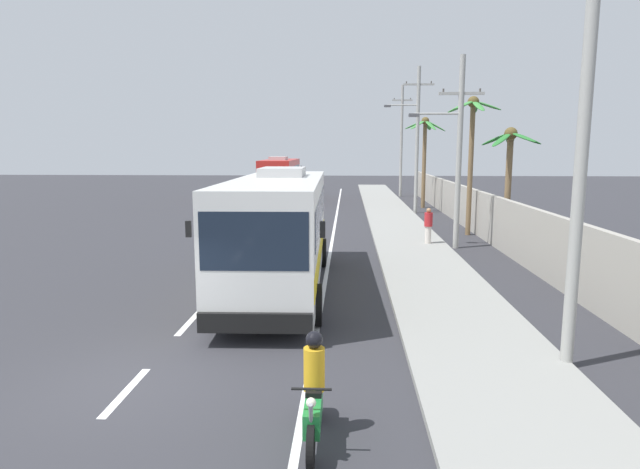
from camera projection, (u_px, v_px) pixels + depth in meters
name	position (u px, v px, depth m)	size (l,w,h in m)	color
ground_plane	(135.00, 382.00, 10.08)	(160.00, 160.00, 0.00)	#303035
sidewalk_kerb	(425.00, 267.00, 19.59)	(3.20, 90.00, 0.14)	gray
lane_markings	(304.00, 246.00, 24.15)	(3.38, 71.00, 0.01)	white
boundary_wall	(502.00, 224.00, 23.18)	(0.24, 60.00, 2.23)	#9E998E
coach_bus_foreground	(279.00, 227.00, 16.69)	(3.14, 10.65, 3.71)	silver
coach_bus_far_lane	(280.00, 177.00, 45.81)	(2.99, 10.58, 3.71)	red
motorcycle_beside_bus	(314.00, 397.00, 7.99)	(0.56, 1.96, 1.64)	black
pedestrian_near_kerb	(428.00, 225.00, 24.01)	(0.36, 0.36, 1.58)	beige
utility_pole_nearest	(586.00, 92.00, 9.92)	(2.42, 0.24, 10.30)	#9E9E99
utility_pole_mid	(457.00, 148.00, 23.04)	(3.15, 0.24, 8.21)	#9E9E99
utility_pole_far	(416.00, 136.00, 35.91)	(3.26, 0.24, 9.69)	#9E9E99
utility_pole_distant	(401.00, 140.00, 48.87)	(1.82, 0.24, 9.99)	#9E9E99
palm_nearest	(425.00, 144.00, 39.32)	(3.00, 3.01, 6.62)	brown
palm_second	(472.00, 135.00, 26.58)	(2.60, 2.70, 6.88)	brown
palm_third	(510.00, 160.00, 23.65)	(2.57, 2.76, 5.26)	brown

